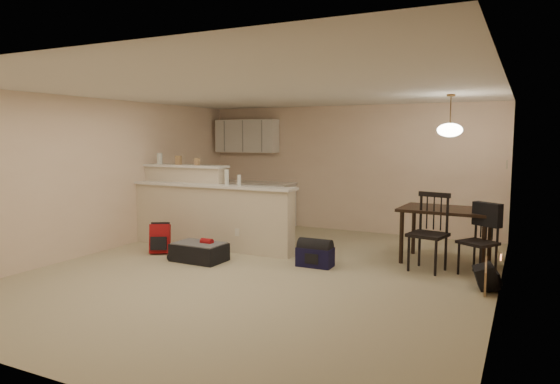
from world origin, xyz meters
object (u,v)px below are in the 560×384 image
Objects in this scene: black_daypack at (486,277)px; suitcase at (199,252)px; dining_chair_near at (428,232)px; red_backpack at (160,239)px; dining_chair_far at (478,241)px; navy_duffel at (315,257)px; pendant_lamp at (450,129)px; dining_table at (447,215)px.

suitcase is at bearing 84.09° from black_daypack.
dining_chair_near is 3.33× the size of black_daypack.
dining_chair_near is 1.40× the size of suitcase.
red_backpack is (-4.08, -0.82, -0.31)m from dining_chair_near.
dining_chair_near is 0.66m from dining_chair_far.
dining_chair_near reaches higher than suitcase.
navy_duffel is at bearing -22.28° from red_backpack.
pendant_lamp is 2.26m from black_daypack.
pendant_lamp is at bearing -11.57° from red_backpack.
pendant_lamp is at bearing 164.80° from dining_chair_far.
black_daypack is at bearing -60.04° from pendant_lamp.
black_daypack is at bearing 7.51° from suitcase.
pendant_lamp is 1.20× the size of navy_duffel.
navy_duffel is at bearing -147.51° from pendant_lamp.
pendant_lamp is 1.32× the size of red_backpack.
suitcase is at bearing -132.61° from dining_chair_far.
dining_chair_near is at bearing -143.45° from dining_chair_far.
dining_table is at bearing 164.80° from dining_chair_far.
black_daypack is (4.90, 0.28, -0.09)m from red_backpack.
navy_duffel is 1.56× the size of black_daypack.
pendant_lamp is 0.79× the size of suitcase.
dining_table is 2.65× the size of navy_duffel.
dining_table is at bearing 18.02° from black_daypack.
dining_chair_far reaches higher than red_backpack.
dining_chair_far is 1.24× the size of suitcase.
red_backpack is 4.91m from black_daypack.
dining_chair_far is 1.89× the size of navy_duffel.
dining_table reaches higher than navy_duffel.
dining_chair_near is 2.34× the size of red_backpack.
navy_duffel is (-1.67, -1.06, -0.58)m from dining_table.
dining_chair_far is 4.01m from suitcase.
dining_table reaches higher than suitcase.
dining_chair_far is at bearing 16.27° from dining_chair_near.
suitcase is at bearing -155.33° from pendant_lamp.
dining_chair_near is at bearing 16.63° from navy_duffel.
red_backpack is at bearing -136.87° from dining_chair_far.
pendant_lamp reaches higher than suitcase.
dining_chair_far reaches higher than black_daypack.
suitcase is (-3.37, -1.55, -0.59)m from dining_table.
suitcase is (-3.21, -0.96, -0.42)m from dining_chair_near.
dining_table is 0.77m from dining_chair_far.
black_daypack reaches higher than suitcase.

